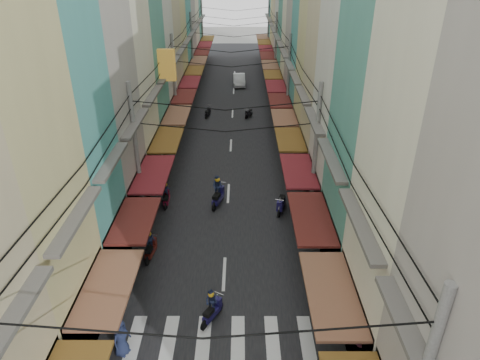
{
  "coord_description": "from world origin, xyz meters",
  "views": [
    {
      "loc": [
        0.8,
        -18.4,
        13.85
      ],
      "look_at": [
        0.77,
        4.27,
        1.91
      ],
      "focal_mm": 32.0,
      "sensor_mm": 36.0,
      "label": 1
    }
  ],
  "objects_px": {
    "bicycle": "(346,286)",
    "traffic_sign": "(328,216)",
    "white_car": "(239,85)",
    "market_umbrella": "(376,324)"
  },
  "relations": [
    {
      "from": "market_umbrella",
      "to": "traffic_sign",
      "type": "xyz_separation_m",
      "value": [
        -0.47,
        6.93,
        0.19
      ]
    },
    {
      "from": "market_umbrella",
      "to": "bicycle",
      "type": "bearing_deg",
      "value": 88.23
    },
    {
      "from": "white_car",
      "to": "traffic_sign",
      "type": "height_order",
      "value": "traffic_sign"
    },
    {
      "from": "bicycle",
      "to": "market_umbrella",
      "type": "height_order",
      "value": "market_umbrella"
    },
    {
      "from": "bicycle",
      "to": "traffic_sign",
      "type": "height_order",
      "value": "traffic_sign"
    },
    {
      "from": "white_car",
      "to": "bicycle",
      "type": "bearing_deg",
      "value": -83.42
    },
    {
      "from": "white_car",
      "to": "market_umbrella",
      "type": "distance_m",
      "value": 40.0
    },
    {
      "from": "market_umbrella",
      "to": "white_car",
      "type": "bearing_deg",
      "value": 97.26
    },
    {
      "from": "market_umbrella",
      "to": "traffic_sign",
      "type": "relative_size",
      "value": 0.77
    },
    {
      "from": "traffic_sign",
      "to": "market_umbrella",
      "type": "bearing_deg",
      "value": -86.08
    }
  ]
}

